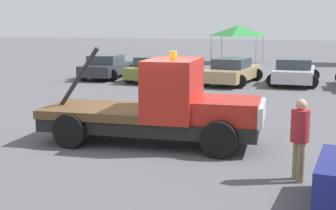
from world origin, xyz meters
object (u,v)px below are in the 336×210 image
Objects in this scene: parked_car_olive at (156,69)px; canopy_tent_green at (238,31)px; parked_car_tan at (233,71)px; tow_truck at (163,108)px; person_near_truck at (300,134)px; parked_car_charcoal at (107,67)px; parked_car_silver at (294,72)px.

canopy_tent_green is at bearing -5.66° from parked_car_olive.
tow_truck is at bearing -171.03° from parked_car_tan.
tow_truck is 3.99m from person_near_truck.
tow_truck is 15.33m from parked_car_charcoal.
parked_car_charcoal is 1.05× the size of parked_car_silver.
tow_truck is 12.89m from parked_car_tan.
parked_car_olive is 0.89× the size of parked_car_tan.
parked_car_olive and parked_car_silver have the same top height.
tow_truck is 1.26× the size of parked_car_charcoal.
person_near_truck is 0.35× the size of parked_car_charcoal.
person_near_truck reaches higher than parked_car_tan.
tow_truck is 3.55× the size of person_near_truck.
parked_car_charcoal is 1.33× the size of canopy_tent_green.
tow_truck is 13.83m from parked_car_silver.
parked_car_charcoal is at bearing 86.03° from parked_car_olive.
parked_car_olive is 1.25× the size of canopy_tent_green.
person_near_truck reaches higher than parked_car_olive.
parked_car_tan is 1.41× the size of canopy_tent_green.
person_near_truck reaches higher than parked_car_silver.
parked_car_silver is (-1.41, 15.47, -0.31)m from person_near_truck.
tow_truck is at bearing -153.34° from parked_car_charcoal.
canopy_tent_green is (-6.87, 27.81, 1.57)m from person_near_truck.
canopy_tent_green is at bearing 91.34° from tow_truck.
parked_car_olive is at bearing -97.61° from canopy_tent_green.
parked_car_olive is (3.14, -0.33, 0.00)m from parked_car_charcoal.
person_near_truck is at bearing -147.18° from parked_car_charcoal.
parked_car_tan is at bearing -79.67° from canopy_tent_green.
person_near_truck is 0.37× the size of parked_car_silver.
person_near_truck is 28.69m from canopy_tent_green.
parked_car_charcoal is at bearing 99.60° from person_near_truck.
person_near_truck is 18.88m from parked_car_charcoal.
parked_car_olive is at bearing -101.83° from parked_car_charcoal.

